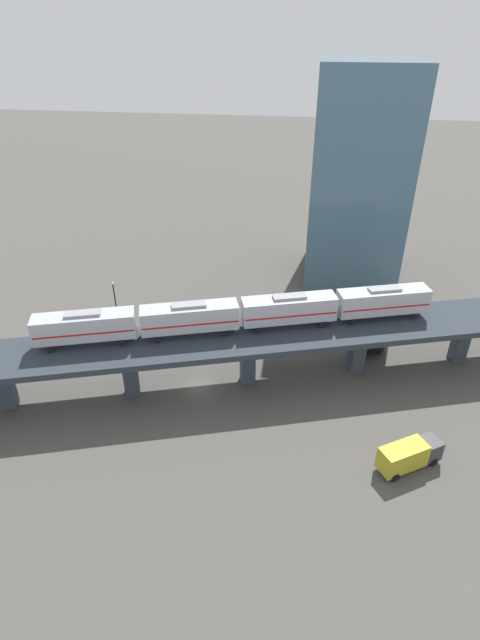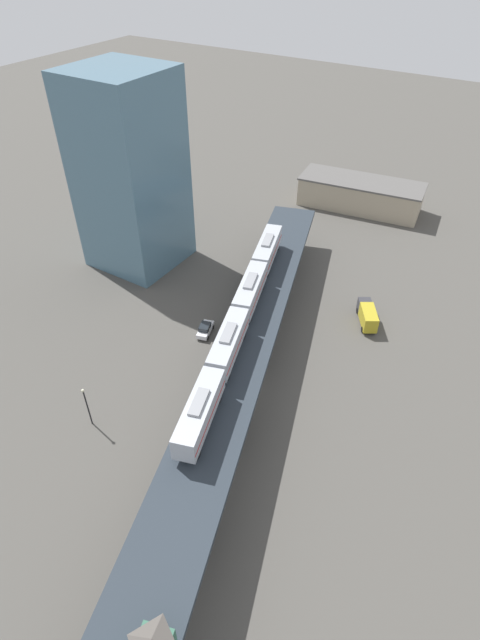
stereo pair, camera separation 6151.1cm
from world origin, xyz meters
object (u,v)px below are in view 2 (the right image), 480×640
Objects in this scene: delivery_truck at (367,315)px; subway_train at (240,314)px; street_car_black at (255,289)px; warehouse_building at (360,194)px; street_car_white at (205,329)px; street_lamp at (87,404)px; office_tower at (130,174)px.

subway_train is at bearing -123.49° from delivery_truck.
subway_train reaches higher than street_car_black.
subway_train is 20.94m from street_car_black.
subway_train reaches higher than warehouse_building.
street_car_black is 1.00× the size of street_car_white.
warehouse_building reaches higher than delivery_truck.
street_car_white is 57.90m from warehouse_building.
street_car_white is 0.65× the size of delivery_truck.
warehouse_building is (-4.18, 60.65, -6.44)m from subway_train.
subway_train is 10.21× the size of street_car_white.
street_car_white is at bearing 161.23° from subway_train.
warehouse_building reaches higher than street_car_black.
subway_train is 1.63× the size of warehouse_building.
delivery_truck is at bearing -66.73° from warehouse_building.
street_lamp is at bearing -117.73° from subway_train.
warehouse_building is at bearing 113.27° from delivery_truck.
street_car_white is 27.90m from delivery_truck.
delivery_truck is 0.20× the size of office_tower.
office_tower is at bearing 121.42° from street_lamp.
subway_train is 1.34× the size of office_tower.
office_tower is at bearing 154.99° from subway_train.
street_lamp is at bearing -95.18° from street_car_black.
street_lamp reaches higher than warehouse_building.
street_lamp is 0.19× the size of office_tower.
delivery_truck reaches higher than street_car_white.
street_car_black is 38.79m from street_lamp.
street_car_white is (-8.78, 2.99, -8.91)m from subway_train.
delivery_truck is (13.27, 20.06, -8.09)m from subway_train.
warehouse_building is (3.45, 43.29, 2.47)m from street_car_black.
subway_train is 37.98m from office_tower.
delivery_truck reaches higher than street_car_black.
street_car_white is (-1.15, -14.37, 0.00)m from street_car_black.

